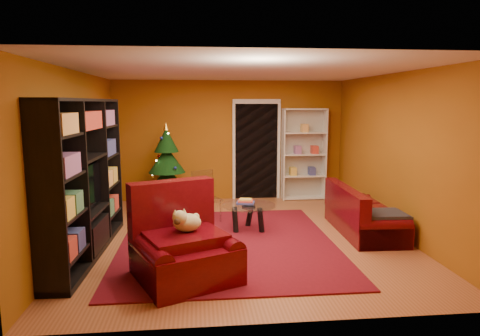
{
  "coord_description": "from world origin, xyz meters",
  "views": [
    {
      "loc": [
        -0.71,
        -6.57,
        2.12
      ],
      "look_at": [
        0.0,
        0.4,
        1.05
      ],
      "focal_mm": 32.0,
      "sensor_mm": 36.0,
      "label": 1
    }
  ],
  "objects": [
    {
      "name": "gift_box_green",
      "position": [
        -0.64,
        1.78,
        0.12
      ],
      "size": [
        0.29,
        0.29,
        0.24
      ],
      "primitive_type": "cube",
      "rotation": [
        0.0,
        0.0,
        -0.29
      ],
      "color": "#2F6D31",
      "rests_on": "floor"
    },
    {
      "name": "wall_left",
      "position": [
        -2.52,
        0.0,
        1.3
      ],
      "size": [
        0.05,
        5.5,
        2.6
      ],
      "primitive_type": "cube",
      "color": "#965514",
      "rests_on": "ground"
    },
    {
      "name": "gift_box_red",
      "position": [
        -1.28,
        2.59,
        0.1
      ],
      "size": [
        0.24,
        0.24,
        0.2
      ],
      "primitive_type": "cube",
      "rotation": [
        0.0,
        0.0,
        -0.24
      ],
      "color": "maroon",
      "rests_on": "floor"
    },
    {
      "name": "acrylic_chair",
      "position": [
        -0.54,
        0.89,
        0.42
      ],
      "size": [
        0.58,
        0.6,
        0.83
      ],
      "primitive_type": null,
      "rotation": [
        0.0,
        0.0,
        0.43
      ],
      "color": "#66605B",
      "rests_on": "rug"
    },
    {
      "name": "wall_right",
      "position": [
        2.52,
        0.0,
        1.3
      ],
      "size": [
        0.05,
        5.5,
        2.6
      ],
      "primitive_type": "cube",
      "color": "#965514",
      "rests_on": "ground"
    },
    {
      "name": "doorway",
      "position": [
        0.6,
        2.73,
        1.05
      ],
      "size": [
        1.06,
        0.6,
        2.16
      ],
      "primitive_type": null,
      "color": "black",
      "rests_on": "floor"
    },
    {
      "name": "floor",
      "position": [
        0.0,
        0.0,
        -0.03
      ],
      "size": [
        5.0,
        5.5,
        0.05
      ],
      "primitive_type": "cube",
      "color": "#97522F",
      "rests_on": "ground"
    },
    {
      "name": "wall_back",
      "position": [
        0.0,
        2.77,
        1.3
      ],
      "size": [
        5.0,
        0.05,
        2.6
      ],
      "primitive_type": "cube",
      "color": "#965514",
      "rests_on": "ground"
    },
    {
      "name": "coffee_table",
      "position": [
        0.13,
        0.28,
        0.23
      ],
      "size": [
        1.05,
        1.05,
        0.55
      ],
      "primitive_type": null,
      "rotation": [
        0.0,
        0.0,
        -0.21
      ],
      "color": "gray",
      "rests_on": "rug"
    },
    {
      "name": "dog",
      "position": [
        -0.84,
        -1.55,
        0.7
      ],
      "size": [
        0.49,
        0.44,
        0.3
      ],
      "primitive_type": null,
      "rotation": [
        0.0,
        0.0,
        0.41
      ],
      "color": "beige",
      "rests_on": "armchair"
    },
    {
      "name": "media_unit",
      "position": [
        -2.27,
        -0.57,
        1.09
      ],
      "size": [
        0.54,
        2.85,
        2.18
      ],
      "primitive_type": null,
      "rotation": [
        0.0,
        0.0,
        -0.04
      ],
      "color": "black",
      "rests_on": "floor"
    },
    {
      "name": "sofa",
      "position": [
        2.02,
        0.01,
        0.39
      ],
      "size": [
        0.87,
        1.85,
        0.78
      ],
      "primitive_type": null,
      "rotation": [
        0.0,
        0.0,
        1.54
      ],
      "color": "#44040C",
      "rests_on": "rug"
    },
    {
      "name": "gift_box_teal",
      "position": [
        -1.72,
        1.8,
        0.16
      ],
      "size": [
        0.38,
        0.38,
        0.32
      ],
      "primitive_type": "cube",
      "rotation": [
        0.0,
        0.0,
        0.22
      ],
      "color": "#1C6D86",
      "rests_on": "floor"
    },
    {
      "name": "white_bookshelf",
      "position": [
        1.63,
        2.57,
        1.0
      ],
      "size": [
        0.95,
        0.34,
        2.05
      ],
      "primitive_type": null,
      "rotation": [
        0.0,
        0.0,
        -0.0
      ],
      "color": "white",
      "rests_on": "floor"
    },
    {
      "name": "christmas_tree",
      "position": [
        -1.32,
        2.15,
        0.85
      ],
      "size": [
        0.99,
        0.99,
        1.75
      ],
      "primitive_type": null,
      "rotation": [
        0.0,
        0.0,
        0.01
      ],
      "color": "black",
      "rests_on": "floor"
    },
    {
      "name": "armchair",
      "position": [
        -0.86,
        -1.62,
        0.47
      ],
      "size": [
        1.58,
        1.58,
        0.93
      ],
      "primitive_type": null,
      "rotation": [
        0.0,
        0.0,
        0.41
      ],
      "color": "#44040C",
      "rests_on": "rug"
    },
    {
      "name": "rug",
      "position": [
        -0.27,
        -0.34,
        0.01
      ],
      "size": [
        3.21,
        3.74,
        0.02
      ],
      "primitive_type": "cube",
      "rotation": [
        0.0,
        0.0,
        -0.0
      ],
      "color": "maroon",
      "rests_on": "floor"
    },
    {
      "name": "ceiling",
      "position": [
        0.0,
        0.0,
        2.62
      ],
      "size": [
        5.0,
        5.5,
        0.05
      ],
      "primitive_type": "cube",
      "color": "silver",
      "rests_on": "wall_back"
    }
  ]
}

